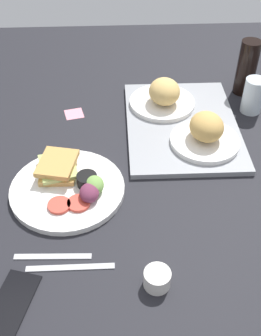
{
  "coord_description": "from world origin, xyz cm",
  "views": [
    {
      "loc": [
        79.94,
        -0.79,
        75.28
      ],
      "look_at": [
        2.0,
        3.0,
        4.0
      ],
      "focal_mm": 44.09,
      "sensor_mm": 36.0,
      "label": 1
    }
  ],
  "objects_px": {
    "serving_tray": "(182,125)",
    "sticky_note": "(74,114)",
    "soda_bottle": "(247,68)",
    "bread_plate_far": "(206,133)",
    "plate_with_salad": "(69,185)",
    "bread_plate_near": "(163,96)",
    "knife": "(70,267)",
    "espresso_cup": "(157,279)",
    "fork": "(53,256)",
    "cell_phone": "(11,303)",
    "drinking_glass": "(253,96)"
  },
  "relations": [
    {
      "from": "bread_plate_near",
      "to": "drinking_glass",
      "type": "xyz_separation_m",
      "value": [
        0.02,
        0.28,
        0.01
      ]
    },
    {
      "from": "knife",
      "to": "sticky_note",
      "type": "bearing_deg",
      "value": 92.42
    },
    {
      "from": "bread_plate_near",
      "to": "fork",
      "type": "bearing_deg",
      "value": -28.45
    },
    {
      "from": "bread_plate_far",
      "to": "soda_bottle",
      "type": "bearing_deg",
      "value": 147.31
    },
    {
      "from": "bread_plate_far",
      "to": "espresso_cup",
      "type": "xyz_separation_m",
      "value": [
        0.44,
        -0.18,
        -0.03
      ]
    },
    {
      "from": "fork",
      "to": "knife",
      "type": "height_order",
      "value": "same"
    },
    {
      "from": "bread_plate_far",
      "to": "soda_bottle",
      "type": "distance_m",
      "value": 0.34
    },
    {
      "from": "plate_with_salad",
      "to": "cell_phone",
      "type": "bearing_deg",
      "value": -16.91
    },
    {
      "from": "soda_bottle",
      "to": "sticky_note",
      "type": "bearing_deg",
      "value": -79.57
    },
    {
      "from": "serving_tray",
      "to": "drinking_glass",
      "type": "height_order",
      "value": "drinking_glass"
    },
    {
      "from": "serving_tray",
      "to": "soda_bottle",
      "type": "xyz_separation_m",
      "value": [
        -0.19,
        0.23,
        0.08
      ]
    },
    {
      "from": "serving_tray",
      "to": "knife",
      "type": "bearing_deg",
      "value": -32.22
    },
    {
      "from": "knife",
      "to": "bread_plate_near",
      "type": "bearing_deg",
      "value": 66.19
    },
    {
      "from": "plate_with_salad",
      "to": "soda_bottle",
      "type": "xyz_separation_m",
      "value": [
        -0.44,
        0.56,
        0.07
      ]
    },
    {
      "from": "bread_plate_near",
      "to": "knife",
      "type": "relative_size",
      "value": 1.09
    },
    {
      "from": "bread_plate_near",
      "to": "soda_bottle",
      "type": "distance_m",
      "value": 0.3
    },
    {
      "from": "plate_with_salad",
      "to": "bread_plate_near",
      "type": "bearing_deg",
      "value": 141.55
    },
    {
      "from": "serving_tray",
      "to": "espresso_cup",
      "type": "distance_m",
      "value": 0.55
    },
    {
      "from": "fork",
      "to": "cell_phone",
      "type": "bearing_deg",
      "value": -121.11
    },
    {
      "from": "bread_plate_near",
      "to": "fork",
      "type": "distance_m",
      "value": 0.63
    },
    {
      "from": "fork",
      "to": "knife",
      "type": "bearing_deg",
      "value": -34.62
    },
    {
      "from": "cell_phone",
      "to": "serving_tray",
      "type": "bearing_deg",
      "value": 159.77
    },
    {
      "from": "bread_plate_near",
      "to": "cell_phone",
      "type": "height_order",
      "value": "bread_plate_near"
    },
    {
      "from": "bread_plate_far",
      "to": "plate_with_salad",
      "type": "height_order",
      "value": "bread_plate_far"
    },
    {
      "from": "soda_bottle",
      "to": "cell_phone",
      "type": "distance_m",
      "value": 1.0
    },
    {
      "from": "plate_with_salad",
      "to": "soda_bottle",
      "type": "relative_size",
      "value": 1.6
    },
    {
      "from": "fork",
      "to": "bread_plate_near",
      "type": "bearing_deg",
      "value": 63.79
    },
    {
      "from": "cell_phone",
      "to": "sticky_note",
      "type": "distance_m",
      "value": 0.66
    },
    {
      "from": "espresso_cup",
      "to": "drinking_glass",
      "type": "bearing_deg",
      "value": 149.73
    },
    {
      "from": "serving_tray",
      "to": "espresso_cup",
      "type": "relative_size",
      "value": 8.04
    },
    {
      "from": "fork",
      "to": "plate_with_salad",
      "type": "bearing_deg",
      "value": 85.59
    },
    {
      "from": "soda_bottle",
      "to": "bread_plate_far",
      "type": "bearing_deg",
      "value": -32.69
    },
    {
      "from": "serving_tray",
      "to": "sticky_note",
      "type": "xyz_separation_m",
      "value": [
        -0.08,
        -0.33,
        -0.01
      ]
    },
    {
      "from": "bread_plate_near",
      "to": "espresso_cup",
      "type": "bearing_deg",
      "value": -7.18
    },
    {
      "from": "soda_bottle",
      "to": "espresso_cup",
      "type": "height_order",
      "value": "soda_bottle"
    },
    {
      "from": "plate_with_salad",
      "to": "espresso_cup",
      "type": "distance_m",
      "value": 0.35
    },
    {
      "from": "plate_with_salad",
      "to": "knife",
      "type": "height_order",
      "value": "plate_with_salad"
    },
    {
      "from": "bread_plate_far",
      "to": "soda_bottle",
      "type": "relative_size",
      "value": 1.08
    },
    {
      "from": "knife",
      "to": "cell_phone",
      "type": "relative_size",
      "value": 1.32
    },
    {
      "from": "espresso_cup",
      "to": "fork",
      "type": "distance_m",
      "value": 0.24
    },
    {
      "from": "drinking_glass",
      "to": "cell_phone",
      "type": "bearing_deg",
      "value": -45.32
    },
    {
      "from": "soda_bottle",
      "to": "sticky_note",
      "type": "xyz_separation_m",
      "value": [
        0.1,
        -0.56,
        -0.09
      ]
    },
    {
      "from": "drinking_glass",
      "to": "espresso_cup",
      "type": "bearing_deg",
      "value": -30.27
    },
    {
      "from": "plate_with_salad",
      "to": "fork",
      "type": "height_order",
      "value": "plate_with_salad"
    },
    {
      "from": "soda_bottle",
      "to": "fork",
      "type": "distance_m",
      "value": 0.87
    },
    {
      "from": "serving_tray",
      "to": "plate_with_salad",
      "type": "bearing_deg",
      "value": -52.08
    },
    {
      "from": "soda_bottle",
      "to": "knife",
      "type": "distance_m",
      "value": 0.87
    },
    {
      "from": "bread_plate_near",
      "to": "fork",
      "type": "height_order",
      "value": "bread_plate_near"
    },
    {
      "from": "bread_plate_near",
      "to": "plate_with_salad",
      "type": "relative_size",
      "value": 0.71
    },
    {
      "from": "bread_plate_far",
      "to": "sticky_note",
      "type": "relative_size",
      "value": 3.51
    }
  ]
}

